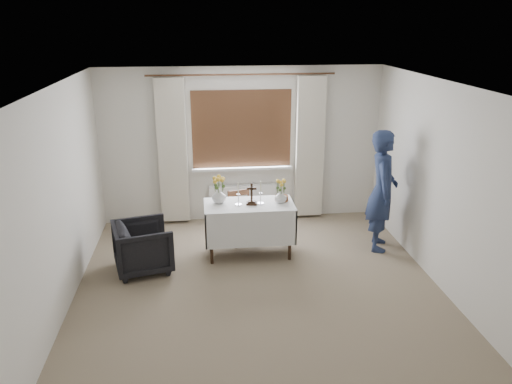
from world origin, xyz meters
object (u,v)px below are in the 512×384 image
at_px(altar_table, 249,229).
at_px(wooden_cross, 252,194).
at_px(wooden_chair, 242,218).
at_px(armchair, 143,247).
at_px(person, 382,191).
at_px(flower_vase_right, 281,197).
at_px(flower_vase_left, 219,196).

distance_m(altar_table, wooden_cross, 0.54).
bearing_deg(altar_table, wooden_chair, 99.34).
height_order(armchair, person, person).
xyz_separation_m(armchair, person, (3.34, 0.33, 0.54)).
distance_m(wooden_cross, flower_vase_right, 0.41).
relative_size(person, wooden_cross, 5.69).
relative_size(altar_table, flower_vase_right, 6.96).
bearing_deg(wooden_chair, altar_table, -95.67).
height_order(armchair, wooden_cross, wooden_cross).
height_order(person, flower_vase_right, person).
xyz_separation_m(person, flower_vase_right, (-1.46, -0.02, -0.02)).
height_order(person, flower_vase_left, person).
bearing_deg(armchair, person, -98.32).
bearing_deg(armchair, wooden_chair, -77.13).
bearing_deg(flower_vase_right, flower_vase_left, 173.65).
bearing_deg(wooden_cross, armchair, -160.07).
bearing_deg(flower_vase_right, person, 0.80).
bearing_deg(wooden_cross, flower_vase_right, 11.98).
distance_m(flower_vase_left, flower_vase_right, 0.85).
xyz_separation_m(flower_vase_left, flower_vase_right, (0.85, -0.09, -0.01)).
relative_size(armchair, person, 0.42).
bearing_deg(wooden_chair, armchair, -168.20).
bearing_deg(flower_vase_left, altar_table, -12.67).
bearing_deg(flower_vase_right, altar_table, 179.68).
bearing_deg(armchair, wooden_cross, -92.92).
bearing_deg(flower_vase_left, person, -1.84).
xyz_separation_m(altar_table, wooden_cross, (0.03, -0.02, 0.53)).
distance_m(wooden_chair, person, 2.06).
bearing_deg(person, wooden_cross, 107.02).
bearing_deg(wooden_cross, wooden_chair, 112.26).
bearing_deg(altar_table, flower_vase_left, 167.33).
height_order(armchair, flower_vase_left, flower_vase_left).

